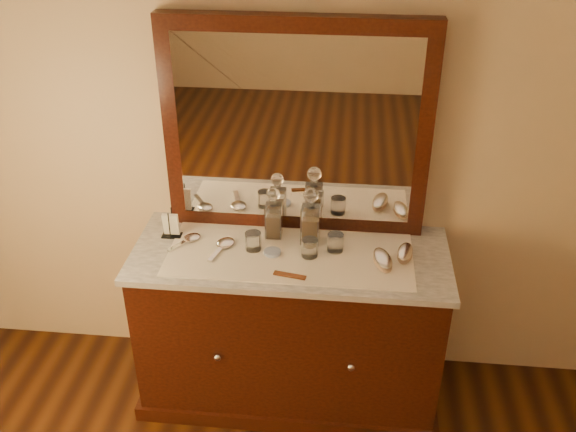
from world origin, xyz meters
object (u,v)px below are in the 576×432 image
object	(u,v)px
napkin_rack	(171,226)
brush_near	(383,260)
pin_dish	(272,252)
brush_far	(405,253)
hand_mirror_outer	(189,239)
hand_mirror_inner	(224,245)
comb	(290,275)
decanter_right	(310,221)
decanter_left	(274,218)
dresser_cabinet	(290,327)
mirror_frame	(296,129)

from	to	relation	value
napkin_rack	brush_near	size ratio (longest dim) A/B	0.77
pin_dish	brush_far	size ratio (longest dim) A/B	0.49
hand_mirror_outer	hand_mirror_inner	size ratio (longest dim) A/B	0.86
comb	decanter_right	size ratio (longest dim) A/B	0.51
brush_far	hand_mirror_outer	bearing A→B (deg)	178.04
decanter_right	hand_mirror_inner	size ratio (longest dim) A/B	1.31
decanter_left	brush_far	distance (m)	0.62
comb	brush_near	size ratio (longest dim) A/B	0.79
brush_far	dresser_cabinet	bearing A→B (deg)	-178.86
dresser_cabinet	napkin_rack	size ratio (longest dim) A/B	10.13
dresser_cabinet	pin_dish	world-z (taller)	pin_dish
mirror_frame	brush_near	distance (m)	0.70
pin_dish	napkin_rack	distance (m)	0.50
dresser_cabinet	hand_mirror_inner	bearing A→B (deg)	177.87
dresser_cabinet	decanter_right	size ratio (longest dim) A/B	5.03
comb	brush_far	size ratio (longest dim) A/B	0.89
brush_far	mirror_frame	bearing A→B (deg)	155.40
dresser_cabinet	pin_dish	bearing A→B (deg)	-163.82
comb	brush_far	distance (m)	0.53
pin_dish	decanter_left	bearing A→B (deg)	94.63
mirror_frame	brush_far	bearing A→B (deg)	-24.60
decanter_left	decanter_right	size ratio (longest dim) A/B	0.91
comb	decanter_right	xyz separation A→B (m)	(0.07, 0.29, 0.10)
hand_mirror_inner	comb	bearing A→B (deg)	-31.44
comb	hand_mirror_inner	bearing A→B (deg)	159.33
pin_dish	brush_near	bearing A→B (deg)	-3.98
comb	decanter_left	bearing A→B (deg)	119.53
mirror_frame	brush_far	world-z (taller)	mirror_frame
hand_mirror_inner	mirror_frame	bearing A→B (deg)	37.16
dresser_cabinet	brush_far	xyz separation A→B (m)	(0.51, 0.01, 0.46)
hand_mirror_outer	brush_near	bearing A→B (deg)	-6.48
hand_mirror_outer	napkin_rack	bearing A→B (deg)	157.31
comb	hand_mirror_outer	world-z (taller)	hand_mirror_outer
decanter_left	decanter_right	distance (m)	0.18
mirror_frame	comb	distance (m)	0.66
brush_far	brush_near	bearing A→B (deg)	-146.28
brush_near	mirror_frame	bearing A→B (deg)	143.75
decanter_right	hand_mirror_outer	xyz separation A→B (m)	(-0.56, -0.05, -0.10)
napkin_rack	decanter_left	size ratio (longest dim) A/B	0.55
mirror_frame	pin_dish	size ratio (longest dim) A/B	15.42
napkin_rack	decanter_right	bearing A→B (deg)	1.46
hand_mirror_inner	decanter_left	bearing A→B (deg)	28.80
brush_near	hand_mirror_inner	world-z (taller)	brush_near
decanter_left	hand_mirror_outer	size ratio (longest dim) A/B	1.38
decanter_right	brush_near	xyz separation A→B (m)	(0.33, -0.16, -0.08)
dresser_cabinet	hand_mirror_outer	xyz separation A→B (m)	(-0.48, 0.04, 0.45)
decanter_left	hand_mirror_inner	xyz separation A→B (m)	(-0.22, -0.12, -0.09)
dresser_cabinet	hand_mirror_inner	xyz separation A→B (m)	(-0.31, 0.01, 0.45)
dresser_cabinet	comb	xyz separation A→B (m)	(0.02, -0.19, 0.45)
comb	hand_mirror_inner	world-z (taller)	hand_mirror_inner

